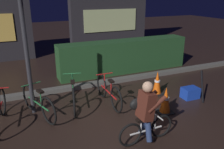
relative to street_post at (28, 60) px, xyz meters
The scene contains 12 objects.
ground_plane 2.39m from the street_post, 36.81° to the right, with size 40.00×40.00×0.00m, color black.
sidewalk_curb 2.26m from the street_post, 31.95° to the left, with size 12.00×0.24×0.12m, color #56544F.
hedge_row 3.97m from the street_post, 29.17° to the left, with size 4.80×0.70×1.15m, color #214723.
street_post is the anchor object (origin of this frame).
parked_bike_center_left 1.01m from the street_post, 69.12° to the right, with size 0.59×1.54×0.74m.
parked_bike_center_right 1.35m from the street_post, ahead, with size 0.51×1.71×0.80m.
parked_bike_right_mid 2.10m from the street_post, ahead, with size 0.46×1.62×0.75m.
traffic_cone_near 3.32m from the street_post, 24.25° to the right, with size 0.36×0.36×0.65m.
traffic_cone_far 3.49m from the street_post, ahead, with size 0.36×0.36×0.68m.
blue_crate 4.27m from the street_post, 12.66° to the right, with size 0.44×0.32×0.30m, color #193DB7.
cyclist 2.85m from the street_post, 48.80° to the right, with size 1.19×0.51×1.25m.
closed_umbrella 4.40m from the street_post, 15.48° to the right, with size 0.05×0.05×0.85m, color black.
Camera 1 is at (-1.92, -4.15, 2.73)m, focal length 37.34 mm.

